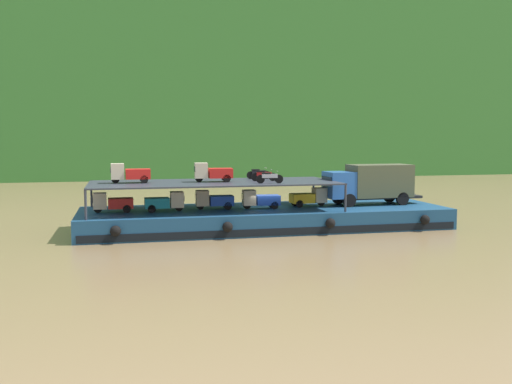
{
  "coord_description": "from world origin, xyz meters",
  "views": [
    {
      "loc": [
        -10.18,
        -40.64,
        6.77
      ],
      "look_at": [
        -0.7,
        0.0,
        2.7
      ],
      "focal_mm": 40.07,
      "sensor_mm": 36.0,
      "label": 1
    }
  ],
  "objects": [
    {
      "name": "mini_truck_upper_mid",
      "position": [
        -3.88,
        0.1,
        4.19
      ],
      "size": [
        2.79,
        1.29,
        1.38
      ],
      "color": "red",
      "rests_on": "cargo_rack"
    },
    {
      "name": "cargo_barge",
      "position": [
        -0.0,
        -0.03,
        0.75
      ],
      "size": [
        26.83,
        8.4,
        1.5
      ],
      "color": "navy",
      "rests_on": "ground"
    },
    {
      "name": "mini_truck_lower_mid",
      "position": [
        -3.81,
        0.16,
        2.19
      ],
      "size": [
        2.77,
        1.26,
        1.38
      ],
      "color": "#1E47B7",
      "rests_on": "cargo_barge"
    },
    {
      "name": "mini_truck_lower_fore",
      "position": [
        -0.45,
        -0.3,
        2.19
      ],
      "size": [
        2.79,
        1.28,
        1.38
      ],
      "color": "#1E47B7",
      "rests_on": "cargo_barge"
    },
    {
      "name": "hillside_far_bank",
      "position": [
        0.0,
        63.65,
        18.09
      ],
      "size": [
        123.77,
        32.03,
        32.12
      ],
      "color": "#33702D",
      "rests_on": "ground"
    },
    {
      "name": "motorcycle_upper_centre",
      "position": [
        -0.11,
        0.0,
        3.93
      ],
      "size": [
        1.9,
        0.55,
        0.87
      ],
      "color": "black",
      "rests_on": "cargo_rack"
    },
    {
      "name": "mini_truck_lower_aft",
      "position": [
        -7.36,
        -0.34,
        2.19
      ],
      "size": [
        2.75,
        1.21,
        1.38
      ],
      "color": "teal",
      "rests_on": "cargo_barge"
    },
    {
      "name": "mini_truck_upper_stern",
      "position": [
        -9.73,
        0.44,
        4.19
      ],
      "size": [
        2.76,
        1.23,
        1.38
      ],
      "color": "red",
      "rests_on": "cargo_rack"
    },
    {
      "name": "ground_plane",
      "position": [
        0.0,
        0.0,
        0.0
      ],
      "size": [
        400.0,
        400.0,
        0.0
      ],
      "primitive_type": "plane",
      "color": "olive"
    },
    {
      "name": "motorcycle_upper_stbd",
      "position": [
        -0.01,
        2.11,
        3.93
      ],
      "size": [
        1.9,
        0.55,
        0.87
      ],
      "color": "black",
      "rests_on": "cargo_rack"
    },
    {
      "name": "mini_truck_lower_bow",
      "position": [
        3.48,
        0.23,
        2.19
      ],
      "size": [
        2.78,
        1.27,
        1.38
      ],
      "color": "gold",
      "rests_on": "cargo_barge"
    },
    {
      "name": "mini_truck_lower_stern",
      "position": [
        -10.96,
        0.03,
        2.19
      ],
      "size": [
        2.76,
        1.24,
        1.38
      ],
      "color": "red",
      "rests_on": "cargo_barge"
    },
    {
      "name": "covered_lorry",
      "position": [
        8.43,
        0.17,
        3.19
      ],
      "size": [
        7.92,
        2.56,
        3.1
      ],
      "color": "#285BA3",
      "rests_on": "cargo_barge"
    },
    {
      "name": "cargo_rack",
      "position": [
        -3.8,
        0.0,
        3.43
      ],
      "size": [
        17.63,
        7.04,
        2.0
      ],
      "color": "#2D333D",
      "rests_on": "cargo_barge"
    },
    {
      "name": "motorcycle_upper_port",
      "position": [
        -0.23,
        -2.11,
        3.93
      ],
      "size": [
        1.9,
        0.55,
        0.87
      ],
      "color": "black",
      "rests_on": "cargo_rack"
    }
  ]
}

